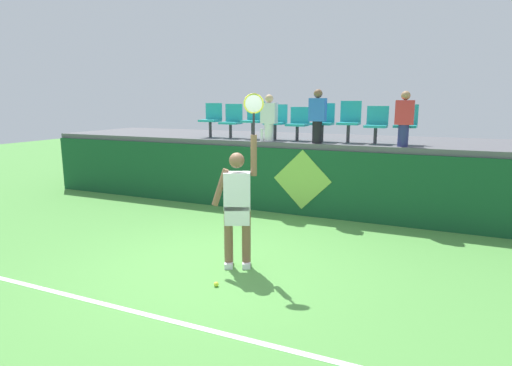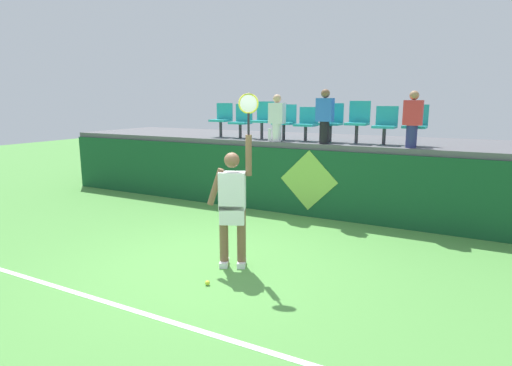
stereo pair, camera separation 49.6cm
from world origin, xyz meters
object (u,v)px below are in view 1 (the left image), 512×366
object	(u,v)px
stadium_chair_3	(276,120)
stadium_chair_5	(323,120)
spectator_2	(318,115)
spectator_1	(269,117)
water_bottle	(262,135)
stadium_chair_0	(212,118)
stadium_chair_8	(406,123)
stadium_chair_7	(376,123)
stadium_chair_6	(349,120)
stadium_chair_4	(298,122)
tennis_ball	(216,284)
stadium_chair_1	(232,120)
stadium_chair_2	(254,118)
tennis_player	(238,204)
spectator_0	(404,118)

from	to	relation	value
stadium_chair_3	stadium_chair_5	bearing A→B (deg)	0.09
stadium_chair_3	spectator_2	bearing A→B (deg)	-22.91
stadium_chair_3	spectator_1	xyz separation A→B (m)	(0.00, -0.44, 0.08)
water_bottle	stadium_chair_0	bearing A→B (deg)	161.97
stadium_chair_3	stadium_chair_8	bearing A→B (deg)	0.03
stadium_chair_3	stadium_chair_7	world-z (taller)	stadium_chair_3
stadium_chair_0	stadium_chair_6	size ratio (longest dim) A/B	0.94
stadium_chair_4	tennis_ball	bearing A→B (deg)	-85.15
stadium_chair_7	spectator_1	distance (m)	2.27
tennis_ball	stadium_chair_8	size ratio (longest dim) A/B	0.08
stadium_chair_4	spectator_2	distance (m)	0.75
stadium_chair_0	stadium_chair_6	world-z (taller)	stadium_chair_6
stadium_chair_4	stadium_chair_6	size ratio (longest dim) A/B	0.85
stadium_chair_4	spectator_2	bearing A→B (deg)	-39.13
stadium_chair_1	stadium_chair_3	size ratio (longest dim) A/B	1.01
stadium_chair_1	stadium_chair_8	xyz separation A→B (m)	(3.94, -0.00, 0.01)
stadium_chair_4	stadium_chair_8	distance (m)	2.27
tennis_ball	stadium_chair_2	world-z (taller)	stadium_chair_2
tennis_ball	stadium_chair_4	xyz separation A→B (m)	(-0.38, 4.50, 1.92)
tennis_player	tennis_ball	xyz separation A→B (m)	(0.04, -0.74, -0.93)
stadium_chair_6	stadium_chair_8	size ratio (longest dim) A/B	1.09
water_bottle	stadium_chair_2	distance (m)	0.74
tennis_ball	stadium_chair_4	distance (m)	4.91
spectator_0	stadium_chair_6	bearing A→B (deg)	159.69
spectator_1	spectator_2	xyz separation A→B (m)	(1.09, -0.02, 0.06)
tennis_player	stadium_chair_2	bearing A→B (deg)	110.76
stadium_chair_0	stadium_chair_4	distance (m)	2.22
stadium_chair_8	tennis_player	bearing A→B (deg)	-117.19
stadium_chair_3	stadium_chair_4	size ratio (longest dim) A/B	1.07
stadium_chair_3	stadium_chair_5	xyz separation A→B (m)	(1.09, 0.00, 0.02)
tennis_ball	stadium_chair_3	distance (m)	4.99
stadium_chair_7	tennis_player	bearing A→B (deg)	-109.87
stadium_chair_2	spectator_2	bearing A→B (deg)	-15.73
tennis_player	stadium_chair_2	size ratio (longest dim) A/B	2.92
stadium_chair_4	stadium_chair_7	world-z (taller)	stadium_chair_7
stadium_chair_7	spectator_1	xyz separation A→B (m)	(-2.23, -0.44, 0.10)
spectator_0	spectator_1	world-z (taller)	spectator_0
stadium_chair_2	stadium_chair_5	xyz separation A→B (m)	(1.65, -0.00, -0.02)
tennis_player	spectator_1	size ratio (longest dim) A/B	2.49
water_bottle	stadium_chair_6	size ratio (longest dim) A/B	0.32
stadium_chair_4	spectator_1	distance (m)	0.70
water_bottle	stadium_chair_3	size ratio (longest dim) A/B	0.35
tennis_player	stadium_chair_7	distance (m)	4.12
stadium_chair_2	stadium_chair_3	size ratio (longest dim) A/B	1.08
stadium_chair_2	tennis_player	bearing A→B (deg)	-69.24
water_bottle	stadium_chair_1	xyz separation A→B (m)	(-0.99, 0.51, 0.30)
water_bottle	spectator_0	distance (m)	2.97
water_bottle	spectator_1	distance (m)	0.41
tennis_ball	stadium_chair_2	bearing A→B (deg)	108.07
stadium_chair_7	spectator_2	bearing A→B (deg)	-157.81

